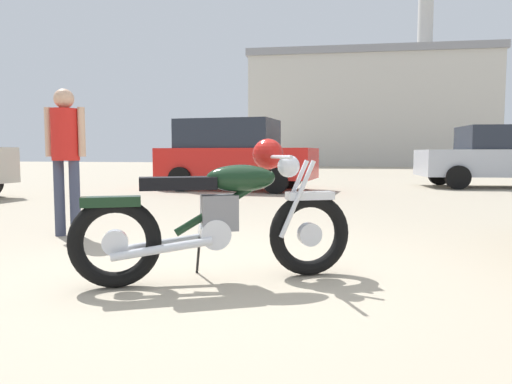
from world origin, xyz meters
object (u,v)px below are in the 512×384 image
pale_sedan_back (234,154)px  white_estate_far (500,157)px  vintage_motorcycle (224,214)px  bystander (65,146)px

pale_sedan_back → white_estate_far: bearing=23.1°
vintage_motorcycle → pale_sedan_back: pale_sedan_back is taller
pale_sedan_back → vintage_motorcycle: bearing=-71.6°
bystander → pale_sedan_back: size_ratio=0.42×
vintage_motorcycle → white_estate_far: 11.67m
vintage_motorcycle → white_estate_far: size_ratio=0.44×
bystander → white_estate_far: bearing=133.2°
bystander → white_estate_far: 11.59m
bystander → white_estate_far: white_estate_far is taller
vintage_motorcycle → bystander: bearing=121.9°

